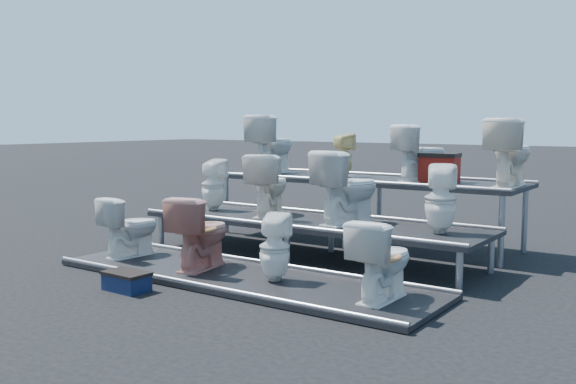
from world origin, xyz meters
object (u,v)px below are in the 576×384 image
Objects in this scene: toilet_1 at (201,232)px; toilet_3 at (382,259)px; toilet_2 at (275,248)px; toilet_10 at (421,153)px; toilet_6 at (348,187)px; toilet_4 at (213,185)px; toilet_7 at (441,199)px; toilet_8 at (272,144)px; toilet_0 at (130,226)px; toilet_11 at (509,152)px; toilet_9 at (342,155)px; toilet_5 at (268,185)px; red_crate at (440,170)px; step_stool at (127,283)px.

toilet_1 reaches higher than toilet_3.
toilet_10 reaches higher than toilet_2.
toilet_1 is 1.17× the size of toilet_2.
toilet_4 is at bearing 12.04° from toilet_6.
toilet_6 is (-1.08, 1.30, 0.46)m from toilet_3.
toilet_8 is (-3.10, 1.30, 0.47)m from toilet_7.
toilet_4 is at bearing -90.34° from toilet_0.
toilet_7 is at bearing 144.89° from toilet_10.
toilet_4 is 3.67m from toilet_11.
toilet_0 is at bearing 70.80° from toilet_10.
toilet_10 is at bearing -91.70° from toilet_6.
toilet_0 is 0.97× the size of toilet_7.
toilet_6 is at bearing 100.33° from toilet_10.
toilet_8 is 1.42× the size of toilet_9.
toilet_11 is (2.51, 1.30, 0.41)m from toilet_5.
toilet_8 is at bearing 22.89° from toilet_9.
toilet_3 is at bearing 129.83° from toilet_5.
toilet_1 is 3.03m from toilet_10.
red_crate is (2.68, 2.63, 0.61)m from toilet_0.
toilet_7 is at bearing 75.46° from toilet_11.
toilet_5 reaches higher than toilet_2.
toilet_2 is 0.84× the size of toilet_11.
toilet_8 is at bearing -71.81° from toilet_2.
toilet_8 reaches higher than red_crate.
toilet_4 is 0.93× the size of toilet_10.
toilet_5 is at bearing 100.56° from toilet_9.
toilet_5 is at bearing 90.50° from step_stool.
toilet_11 is 1.80× the size of red_crate.
toilet_2 is 0.93× the size of toilet_3.
toilet_1 is at bearing -127.35° from red_crate.
toilet_6 is 1.16× the size of toilet_7.
toilet_4 is 1.39m from toilet_8.
toilet_10 is (-0.77, 2.60, 0.80)m from toilet_3.
toilet_4 reaches higher than step_stool.
toilet_7 is 1.20× the size of toilet_9.
toilet_0 is 0.89× the size of toilet_1.
toilet_0 is 2.54m from toilet_6.
toilet_2 is 2.77m from red_crate.
red_crate is (2.55, 1.33, 0.22)m from toilet_4.
toilet_1 is at bearing 45.74° from toilet_11.
toilet_5 is 1.11m from toilet_6.
toilet_3 is at bearing 23.97° from step_stool.
toilet_0 is at bearing 43.43° from toilet_6.
red_crate is 1.01× the size of step_stool.
toilet_5 is at bearing 12.04° from toilet_6.
toilet_7 is at bearing -167.96° from toilet_6.
toilet_7 is at bearing -158.31° from toilet_1.
toilet_2 is 1.53× the size of step_stool.
toilet_11 reaches higher than toilet_9.
toilet_3 is (3.21, 0.00, 0.01)m from toilet_0.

